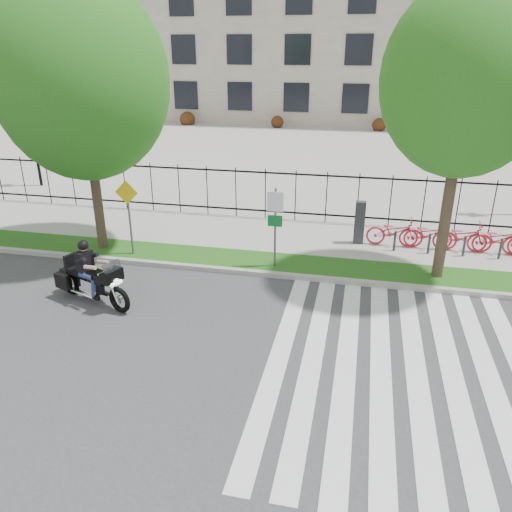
# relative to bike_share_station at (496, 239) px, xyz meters

# --- Properties ---
(ground) EXTENTS (120.00, 120.00, 0.00)m
(ground) POSITION_rel_bike_share_station_xyz_m (-8.17, -7.20, -0.65)
(ground) COLOR #3A3A3C
(ground) RESTS_ON ground
(curb) EXTENTS (60.00, 0.20, 0.15)m
(curb) POSITION_rel_bike_share_station_xyz_m (-8.17, -3.10, -0.58)
(curb) COLOR #9A9791
(curb) RESTS_ON ground
(grass_verge) EXTENTS (60.00, 1.50, 0.15)m
(grass_verge) POSITION_rel_bike_share_station_xyz_m (-8.17, -2.25, -0.58)
(grass_verge) COLOR #1A4F13
(grass_verge) RESTS_ON ground
(sidewalk) EXTENTS (60.00, 3.50, 0.15)m
(sidewalk) POSITION_rel_bike_share_station_xyz_m (-8.17, 0.25, -0.58)
(sidewalk) COLOR #9E9C94
(sidewalk) RESTS_ON ground
(plaza) EXTENTS (80.00, 34.00, 0.10)m
(plaza) POSITION_rel_bike_share_station_xyz_m (-8.17, 17.80, -0.60)
(plaza) COLOR #9E9C94
(plaza) RESTS_ON ground
(crosswalk_stripes) EXTENTS (5.70, 8.00, 0.01)m
(crosswalk_stripes) POSITION_rel_bike_share_station_xyz_m (-3.34, -7.20, -0.65)
(crosswalk_stripes) COLOR silver
(crosswalk_stripes) RESTS_ON ground
(iron_fence) EXTENTS (30.00, 0.06, 2.00)m
(iron_fence) POSITION_rel_bike_share_station_xyz_m (-8.17, 2.00, 0.50)
(iron_fence) COLOR black
(iron_fence) RESTS_ON sidewalk
(office_building) EXTENTS (60.00, 21.90, 20.15)m
(office_building) POSITION_rel_bike_share_station_xyz_m (-8.17, 37.72, 9.31)
(office_building) COLOR #A19881
(office_building) RESTS_ON ground
(lamp_post_left) EXTENTS (1.06, 0.70, 4.25)m
(lamp_post_left) POSITION_rel_bike_share_station_xyz_m (-20.17, 4.80, 2.55)
(lamp_post_left) COLOR black
(lamp_post_left) RESTS_ON ground
(street_tree_1) EXTENTS (5.31, 5.31, 8.49)m
(street_tree_1) POSITION_rel_bike_share_station_xyz_m (-13.00, -2.25, 4.93)
(street_tree_1) COLOR #32271B
(street_tree_1) RESTS_ON grass_verge
(street_tree_2) EXTENTS (4.44, 4.44, 8.13)m
(street_tree_2) POSITION_rel_bike_share_station_xyz_m (-2.03, -2.25, 5.06)
(street_tree_2) COLOR #32271B
(street_tree_2) RESTS_ON grass_verge
(bike_share_station) EXTENTS (8.92, 0.87, 1.50)m
(bike_share_station) POSITION_rel_bike_share_station_xyz_m (0.00, 0.00, 0.00)
(bike_share_station) COLOR #2D2D33
(bike_share_station) RESTS_ON sidewalk
(sign_pole_regulatory) EXTENTS (0.50, 0.09, 2.50)m
(sign_pole_regulatory) POSITION_rel_bike_share_station_xyz_m (-6.93, -2.62, 1.09)
(sign_pole_regulatory) COLOR #59595B
(sign_pole_regulatory) RESTS_ON grass_verge
(sign_pole_warning) EXTENTS (0.78, 0.09, 2.49)m
(sign_pole_warning) POSITION_rel_bike_share_station_xyz_m (-11.72, -2.62, 1.09)
(sign_pole_warning) COLOR #59595B
(sign_pole_warning) RESTS_ON grass_verge
(motorcycle_rider) EXTENTS (2.65, 1.39, 2.14)m
(motorcycle_rider) POSITION_rel_bike_share_station_xyz_m (-11.40, -5.75, 0.06)
(motorcycle_rider) COLOR black
(motorcycle_rider) RESTS_ON ground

